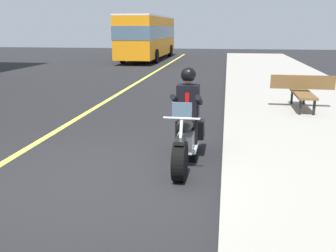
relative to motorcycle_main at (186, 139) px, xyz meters
The scene contains 5 objects.
ground_plane 1.70m from the motorcycle_main, 54.54° to the right, with size 80.00×80.00×0.00m, color black.
motorcycle_main is the anchor object (origin of this frame).
rider_main 0.61m from the motorcycle_main, behind, with size 0.62×0.55×1.74m.
bus_near 23.36m from the motorcycle_main, 166.41° to the right, with size 11.05×2.70×3.30m.
bench_sidewalk 5.40m from the motorcycle_main, 147.94° to the left, with size 1.81×1.80×0.95m.
Camera 1 is at (5.51, 2.01, 2.42)m, focal length 39.62 mm.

